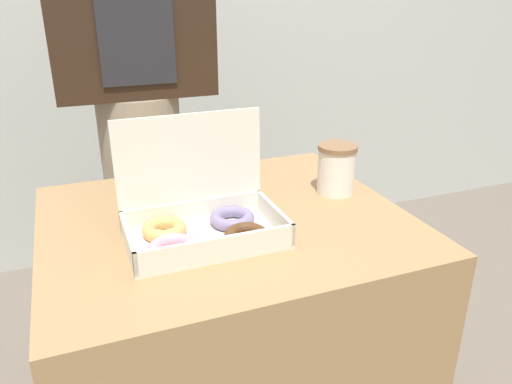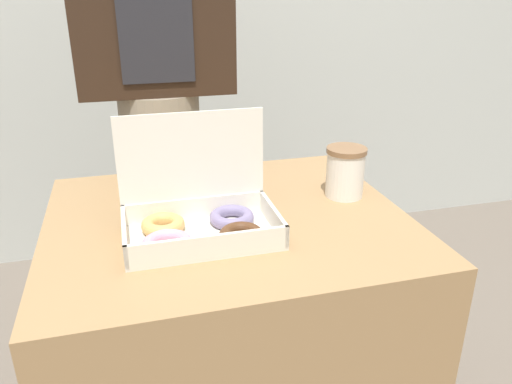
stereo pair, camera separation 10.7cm
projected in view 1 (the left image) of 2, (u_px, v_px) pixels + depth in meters
name	position (u px, v px, depth m)	size (l,w,h in m)	color
table	(229.00, 349.00, 1.27)	(0.80, 0.69, 0.75)	#99754C
donut_box	(202.00, 220.00, 1.02)	(0.32, 0.23, 0.24)	silver
coffee_cup	(336.00, 169.00, 1.24)	(0.10, 0.10, 0.12)	silver
person_customer	(137.00, 99.00, 1.51)	(0.46, 0.25, 1.72)	gray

